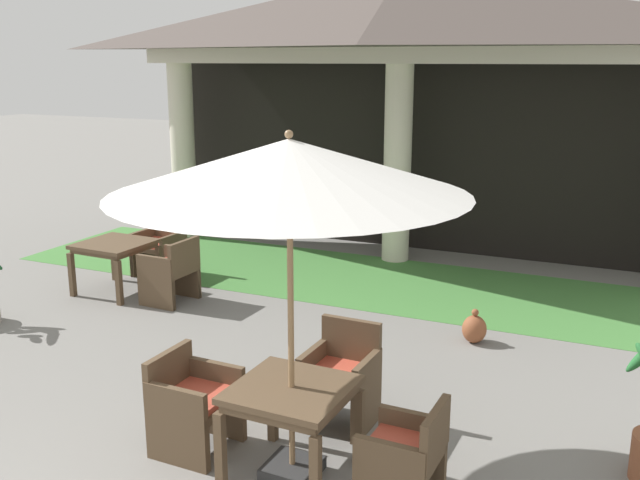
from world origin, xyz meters
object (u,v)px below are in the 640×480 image
object	(u,v)px
patio_chair_near_foreground_east	(406,457)
terracotta_urn	(474,329)
patio_table_mid_left	(115,249)
patio_chair_mid_left_north	(160,247)
patio_chair_near_foreground_north	(341,378)
patio_table_near_foreground	(292,400)
patio_chair_near_foreground_west	(193,403)
patio_umbrella_near_foreground	(289,169)
patio_chair_mid_left_east	(171,271)

from	to	relation	value
patio_chair_near_foreground_east	terracotta_urn	world-z (taller)	patio_chair_near_foreground_east
patio_table_mid_left	terracotta_urn	size ratio (longest dim) A/B	2.31
patio_chair_mid_left_north	patio_chair_near_foreground_north	bearing A→B (deg)	146.04
patio_table_near_foreground	terracotta_urn	distance (m)	3.34
patio_table_near_foreground	patio_chair_near_foreground_west	bearing A→B (deg)	178.67
patio_table_near_foreground	patio_chair_mid_left_north	bearing A→B (deg)	136.40
patio_umbrella_near_foreground	patio_chair_mid_left_east	distance (m)	4.83
patio_table_near_foreground	patio_chair_mid_left_north	xyz separation A→B (m)	(-4.17, 3.97, -0.21)
patio_table_near_foreground	patio_chair_near_foreground_north	distance (m)	0.94
patio_table_mid_left	patio_table_near_foreground	bearing A→B (deg)	-35.73
terracotta_urn	patio_table_near_foreground	bearing A→B (deg)	-101.76
patio_chair_mid_left_east	patio_table_mid_left	bearing A→B (deg)	90.00
patio_table_near_foreground	terracotta_urn	bearing A→B (deg)	78.24
patio_chair_mid_left_north	terracotta_urn	xyz separation A→B (m)	(4.84, -0.73, -0.26)
patio_chair_near_foreground_north	patio_chair_near_foreground_west	world-z (taller)	patio_chair_near_foreground_north
patio_chair_near_foreground_west	patio_table_mid_left	size ratio (longest dim) A/B	0.88
patio_table_near_foreground	patio_chair_mid_left_east	size ratio (longest dim) A/B	1.01
patio_chair_near_foreground_east	patio_chair_near_foreground_west	world-z (taller)	patio_chair_near_foreground_west
patio_chair_near_foreground_north	patio_chair_mid_left_north	distance (m)	5.18
patio_table_near_foreground	patio_chair_mid_left_north	size ratio (longest dim) A/B	0.97
patio_chair_near_foreground_north	patio_table_mid_left	bearing A→B (deg)	-25.23
patio_table_mid_left	patio_chair_near_foreground_north	bearing A→B (deg)	-26.56
patio_chair_mid_left_east	patio_chair_mid_left_north	xyz separation A→B (m)	(-0.91, 0.98, -0.00)
patio_table_near_foreground	patio_table_mid_left	xyz separation A→B (m)	(-4.20, 3.02, -0.02)
patio_table_mid_left	patio_chair_mid_left_north	size ratio (longest dim) A/B	1.03
patio_chair_near_foreground_east	patio_chair_mid_left_north	bearing A→B (deg)	53.16
patio_chair_near_foreground_east	patio_chair_near_foreground_west	bearing A→B (deg)	90.00
patio_table_mid_left	patio_chair_mid_left_north	distance (m)	0.96
patio_chair_near_foreground_east	patio_umbrella_near_foreground	bearing A→B (deg)	90.00
patio_chair_near_foreground_west	patio_chair_mid_left_north	world-z (taller)	patio_chair_mid_left_north
patio_chair_near_foreground_east	patio_table_near_foreground	bearing A→B (deg)	90.00
patio_umbrella_near_foreground	terracotta_urn	size ratio (longest dim) A/B	6.64
patio_table_near_foreground	patio_table_mid_left	size ratio (longest dim) A/B	0.95
patio_chair_near_foreground_west	patio_table_mid_left	distance (m)	4.46
patio_table_near_foreground	patio_chair_mid_left_east	bearing A→B (deg)	137.51
patio_umbrella_near_foreground	patio_table_mid_left	world-z (taller)	patio_umbrella_near_foreground
patio_table_near_foreground	patio_chair_near_foreground_north	bearing A→B (deg)	88.67
patio_chair_near_foreground_east	patio_chair_mid_left_east	size ratio (longest dim) A/B	0.93
patio_umbrella_near_foreground	patio_chair_near_foreground_north	xyz separation A→B (m)	(0.02, 0.91, -1.95)
patio_chair_mid_left_north	terracotta_urn	distance (m)	4.90
patio_table_near_foreground	patio_chair_near_foreground_east	world-z (taller)	patio_chair_near_foreground_east
patio_table_mid_left	patio_umbrella_near_foreground	bearing A→B (deg)	-35.73
patio_chair_near_foreground_north	patio_chair_mid_left_east	size ratio (longest dim) A/B	1.04
patio_chair_near_foreground_west	patio_table_near_foreground	bearing A→B (deg)	90.00
patio_umbrella_near_foreground	patio_chair_near_foreground_north	bearing A→B (deg)	88.67
patio_table_near_foreground	patio_umbrella_near_foreground	world-z (taller)	patio_umbrella_near_foreground
patio_chair_mid_left_east	terracotta_urn	bearing A→B (deg)	-84.23
patio_chair_near_foreground_east	terracotta_urn	xyz separation A→B (m)	(-0.23, 3.26, -0.22)
patio_table_near_foreground	patio_chair_near_foreground_east	bearing A→B (deg)	-1.33
patio_chair_near_foreground_east	patio_chair_mid_left_north	distance (m)	6.46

